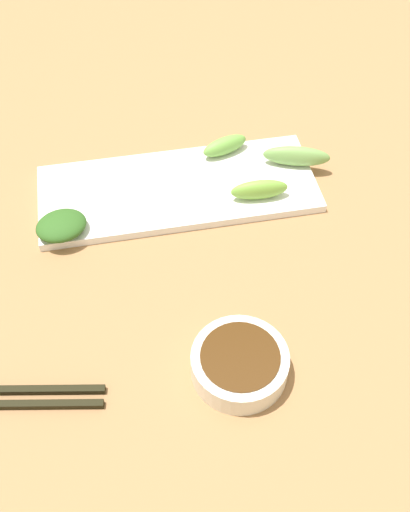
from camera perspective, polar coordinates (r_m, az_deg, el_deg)
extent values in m
cube|color=#9D7047|center=(0.78, -0.35, -1.54)|extent=(2.10, 2.10, 0.02)
cylinder|color=silver|center=(0.68, 3.25, -10.05)|extent=(0.11, 0.11, 0.03)
cylinder|color=#47290F|center=(0.67, 3.28, -9.73)|extent=(0.09, 0.09, 0.02)
cube|color=white|center=(0.86, -2.54, 6.29)|extent=(0.15, 0.38, 0.01)
ellipsoid|color=#2E5B20|center=(0.81, -13.31, 2.78)|extent=(0.07, 0.08, 0.02)
ellipsoid|color=#76AD3F|center=(0.83, 5.11, 6.21)|extent=(0.02, 0.08, 0.03)
ellipsoid|color=#6EA946|center=(0.89, 1.86, 10.29)|extent=(0.04, 0.07, 0.03)
ellipsoid|color=#74A152|center=(0.88, 8.56, 9.23)|extent=(0.05, 0.10, 0.03)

